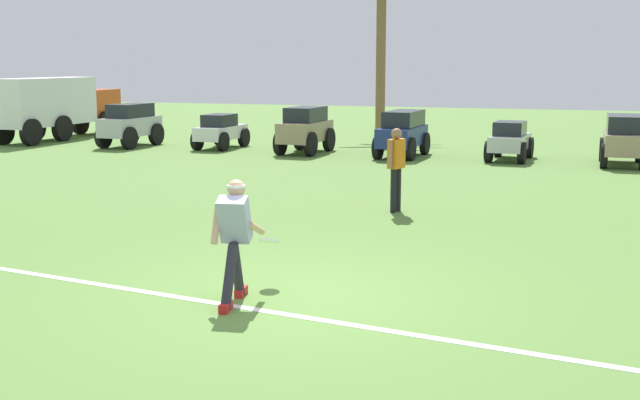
# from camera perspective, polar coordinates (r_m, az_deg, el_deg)

# --- Properties ---
(ground_plane) EXTENTS (80.00, 80.00, 0.00)m
(ground_plane) POSITION_cam_1_polar(r_m,az_deg,el_deg) (9.65, -2.02, -6.84)
(ground_plane) COLOR #588138
(field_line_paint) EXTENTS (19.64, 3.03, 0.01)m
(field_line_paint) POSITION_cam_1_polar(r_m,az_deg,el_deg) (9.06, -3.49, -7.95)
(field_line_paint) COLOR white
(field_line_paint) RESTS_ON ground_plane
(frisbee_thrower) EXTENTS (0.47, 1.12, 1.42)m
(frisbee_thrower) POSITION_cam_1_polar(r_m,az_deg,el_deg) (9.30, -6.09, -2.44)
(frisbee_thrower) COLOR #23232D
(frisbee_thrower) RESTS_ON ground_plane
(frisbee_in_flight) EXTENTS (0.28, 0.27, 0.11)m
(frisbee_in_flight) POSITION_cam_1_polar(r_m,az_deg,el_deg) (10.09, -3.63, -2.93)
(frisbee_in_flight) COLOR white
(teammate_near_sideline) EXTENTS (0.29, 0.49, 1.56)m
(teammate_near_sideline) POSITION_cam_1_polar(r_m,az_deg,el_deg) (14.87, 5.44, 2.73)
(teammate_near_sideline) COLOR black
(teammate_near_sideline) RESTS_ON ground_plane
(parked_car_slot_a) EXTENTS (1.29, 2.40, 1.40)m
(parked_car_slot_a) POSITION_cam_1_polar(r_m,az_deg,el_deg) (27.15, -13.34, 5.29)
(parked_car_slot_a) COLOR #B7BABF
(parked_car_slot_a) RESTS_ON ground_plane
(parked_car_slot_b) EXTENTS (1.14, 2.22, 1.10)m
(parked_car_slot_b) POSITION_cam_1_polar(r_m,az_deg,el_deg) (26.06, -7.08, 4.91)
(parked_car_slot_b) COLOR silver
(parked_car_slot_b) RESTS_ON ground_plane
(parked_car_slot_c) EXTENTS (1.26, 2.39, 1.40)m
(parked_car_slot_c) POSITION_cam_1_polar(r_m,az_deg,el_deg) (24.52, -1.05, 5.09)
(parked_car_slot_c) COLOR #998466
(parked_car_slot_c) RESTS_ON ground_plane
(parked_car_slot_d) EXTENTS (1.26, 2.45, 1.34)m
(parked_car_slot_d) POSITION_cam_1_polar(r_m,az_deg,el_deg) (23.71, 5.90, 4.83)
(parked_car_slot_d) COLOR navy
(parked_car_slot_d) RESTS_ON ground_plane
(parked_car_slot_e) EXTENTS (1.22, 2.25, 1.10)m
(parked_car_slot_e) POSITION_cam_1_polar(r_m,az_deg,el_deg) (23.35, 13.35, 4.16)
(parked_car_slot_e) COLOR #B7BABF
(parked_car_slot_e) RESTS_ON ground_plane
(parked_car_slot_f) EXTENTS (1.14, 2.40, 1.34)m
(parked_car_slot_f) POSITION_cam_1_polar(r_m,az_deg,el_deg) (23.13, 20.75, 4.12)
(parked_car_slot_f) COLOR #998466
(parked_car_slot_f) RESTS_ON ground_plane
(box_truck) EXTENTS (1.47, 5.92, 2.20)m
(box_truck) POSITION_cam_1_polar(r_m,az_deg,el_deg) (30.36, -18.14, 6.45)
(box_truck) COLOR #CC4C19
(box_truck) RESTS_ON ground_plane
(palm_tree_far_left) EXTENTS (3.37, 3.59, 5.83)m
(palm_tree_far_left) POSITION_cam_1_polar(r_m,az_deg,el_deg) (30.48, 4.35, 11.20)
(palm_tree_far_left) COLOR brown
(palm_tree_far_left) RESTS_ON ground_plane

